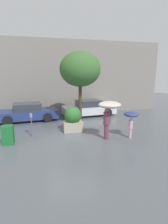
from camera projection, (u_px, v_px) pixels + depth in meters
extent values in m
plane|color=#51565B|center=(71.00, 140.00, 8.73)|extent=(40.00, 40.00, 0.00)
cube|color=gray|center=(58.00, 77.00, 14.30)|extent=(18.00, 0.30, 6.00)
cube|color=#9E9384|center=(73.00, 126.00, 10.05)|extent=(1.10, 0.69, 0.58)
sphere|color=#286028|center=(73.00, 115.00, 9.92)|extent=(0.97, 0.97, 0.97)
cylinder|color=brown|center=(106.00, 132.00, 8.79)|extent=(0.23, 0.23, 0.77)
cylinder|color=brown|center=(107.00, 118.00, 8.64)|extent=(0.32, 0.32, 0.61)
sphere|color=#997056|center=(107.00, 110.00, 8.56)|extent=(0.21, 0.21, 0.21)
cylinder|color=#4C4C51|center=(110.00, 112.00, 8.49)|extent=(0.02, 0.02, 0.66)
ellipsoid|color=beige|center=(110.00, 105.00, 8.42)|extent=(1.09, 1.09, 0.35)
cylinder|color=#D199B7|center=(130.00, 133.00, 8.98)|extent=(0.15, 0.15, 0.51)
cylinder|color=#D199B7|center=(131.00, 125.00, 8.88)|extent=(0.21, 0.21, 0.40)
sphere|color=beige|center=(131.00, 120.00, 8.82)|extent=(0.14, 0.14, 0.14)
cylinder|color=#4C4C51|center=(131.00, 119.00, 8.91)|extent=(0.02, 0.02, 0.50)
ellipsoid|color=navy|center=(131.00, 114.00, 8.86)|extent=(0.78, 0.78, 0.25)
cube|color=navy|center=(28.00, 114.00, 12.37)|extent=(4.27, 2.14, 0.58)
cube|color=#2D333D|center=(27.00, 107.00, 12.26)|extent=(1.99, 1.66, 0.48)
cylinder|color=black|center=(8.00, 121.00, 11.19)|extent=(0.65, 0.28, 0.63)
cylinder|color=black|center=(9.00, 115.00, 12.80)|extent=(0.65, 0.28, 0.63)
cylinder|color=black|center=(48.00, 118.00, 12.01)|extent=(0.65, 0.28, 0.63)
cylinder|color=black|center=(45.00, 113.00, 13.62)|extent=(0.65, 0.28, 0.63)
cube|color=silver|center=(89.00, 110.00, 13.98)|extent=(4.24, 2.12, 0.58)
cube|color=#2D333D|center=(89.00, 103.00, 13.87)|extent=(1.97, 1.65, 0.48)
cylinder|color=black|center=(77.00, 115.00, 12.80)|extent=(0.65, 0.28, 0.63)
cylinder|color=black|center=(71.00, 110.00, 14.42)|extent=(0.65, 0.28, 0.63)
cylinder|color=black|center=(108.00, 113.00, 13.60)|extent=(0.65, 0.28, 0.63)
cylinder|color=black|center=(99.00, 109.00, 15.21)|extent=(0.65, 0.28, 0.63)
cylinder|color=#423323|center=(80.00, 103.00, 11.07)|extent=(0.20, 0.20, 2.84)
ellipsoid|color=#38662D|center=(80.00, 69.00, 10.63)|extent=(2.50, 2.50, 2.13)
cylinder|color=#595B60|center=(32.00, 127.00, 9.13)|extent=(0.05, 0.05, 1.04)
cylinder|color=gray|center=(31.00, 115.00, 9.01)|extent=(0.14, 0.14, 0.20)
cube|color=#19662D|center=(8.00, 135.00, 8.12)|extent=(0.50, 0.44, 0.90)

